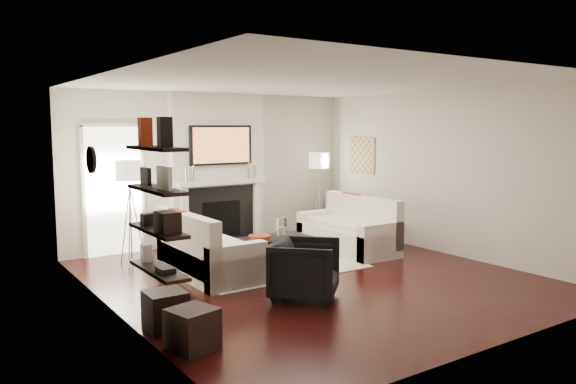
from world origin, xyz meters
TOP-DOWN VIEW (x-y plane):
  - room_envelope at (0.00, 0.00)m, footprint 6.00×6.00m
  - chimney_breast at (0.00, 2.88)m, footprint 1.80×0.25m
  - fireplace_surround at (0.00, 2.74)m, footprint 1.30×0.02m
  - firebox at (0.00, 2.73)m, footprint 0.75×0.02m
  - mantel_pilaster_l at (-0.72, 2.71)m, footprint 0.12×0.08m
  - mantel_pilaster_r at (0.72, 2.71)m, footprint 0.12×0.08m
  - mantel_shelf at (0.00, 2.69)m, footprint 1.70×0.18m
  - tv_body at (0.00, 2.71)m, footprint 1.20×0.06m
  - tv_screen at (0.00, 2.68)m, footprint 1.10×0.00m
  - candlestick_l_tall at (-0.55, 2.70)m, footprint 0.04×0.04m
  - candlestick_l_short at (-0.68, 2.70)m, footprint 0.04×0.04m
  - candlestick_r_tall at (0.55, 2.70)m, footprint 0.04×0.04m
  - candlestick_r_short at (0.68, 2.70)m, footprint 0.04×0.04m
  - hallway_panel at (-1.85, 2.98)m, footprint 0.90×0.02m
  - door_trim_l at (-2.33, 2.96)m, footprint 0.06×0.06m
  - door_trim_r at (-1.37, 2.96)m, footprint 0.06×0.06m
  - door_trim_top at (-1.85, 2.96)m, footprint 1.02×0.06m
  - rug at (-0.17, 0.95)m, footprint 2.60×2.00m
  - loveseat_left_base at (-1.16, 0.89)m, footprint 0.85×1.80m
  - loveseat_left_back at (-1.49, 0.89)m, footprint 0.18×1.80m
  - loveseat_left_arm_n at (-1.16, 0.08)m, footprint 0.85×0.18m
  - loveseat_left_arm_s at (-1.16, 1.70)m, footprint 0.85×0.18m
  - loveseat_left_cushion at (-1.11, 0.89)m, footprint 0.63×1.44m
  - pillow_left_orange at (-1.49, 1.19)m, footprint 0.10×0.42m
  - pillow_left_charcoal at (-1.49, 0.59)m, footprint 0.10×0.40m
  - loveseat_right_base at (1.48, 1.00)m, footprint 0.85×1.80m
  - loveseat_right_back at (1.82, 1.00)m, footprint 0.18×1.80m
  - loveseat_right_arm_n at (1.48, 0.19)m, footprint 0.85×0.18m
  - loveseat_right_arm_s at (1.48, 1.81)m, footprint 0.85×0.18m
  - loveseat_right_cushion at (1.43, 1.00)m, footprint 0.63×1.44m
  - pillow_right_orange at (1.82, 1.30)m, footprint 0.10×0.42m
  - pillow_right_charcoal at (1.82, 0.70)m, footprint 0.10×0.40m
  - coffee_table at (-0.02, 0.97)m, footprint 1.10×0.55m
  - coffee_leg_nw at (-0.52, 0.75)m, footprint 0.02×0.02m
  - coffee_leg_ne at (0.48, 0.75)m, footprint 0.02×0.02m
  - coffee_leg_sw at (-0.52, 1.19)m, footprint 0.02×0.02m
  - coffee_leg_se at (0.48, 1.19)m, footprint 0.02×0.02m
  - hurricane_glass at (0.13, 0.97)m, footprint 0.18×0.18m
  - hurricane_candle at (0.13, 0.97)m, footprint 0.09×0.09m
  - copper_bowl at (-0.27, 0.97)m, footprint 0.34×0.34m
  - armchair at (-0.65, -0.73)m, footprint 1.07×1.07m
  - lamp_left_post at (-1.85, 2.15)m, footprint 0.02×0.02m
  - lamp_left_shade at (-1.85, 2.15)m, footprint 0.40×0.40m
  - lamp_left_leg_a at (-1.74, 2.15)m, footprint 0.25×0.02m
  - lamp_left_leg_b at (-1.91, 2.24)m, footprint 0.14×0.22m
  - lamp_left_leg_c at (-1.91, 2.05)m, footprint 0.14×0.22m
  - lamp_right_post at (2.05, 2.54)m, footprint 0.02×0.02m
  - lamp_right_shade at (2.05, 2.54)m, footprint 0.40×0.40m
  - lamp_right_leg_a at (2.16, 2.54)m, footprint 0.25×0.02m
  - lamp_right_leg_b at (2.00, 2.63)m, footprint 0.14×0.22m
  - lamp_right_leg_c at (1.99, 2.44)m, footprint 0.14×0.22m
  - console_top at (2.57, 1.99)m, footprint 0.35×1.20m
  - console_leg_n at (2.57, 1.44)m, footprint 0.30×0.04m
  - console_leg_s at (2.57, 2.54)m, footprint 0.30×0.04m
  - wall_art at (2.73, 2.05)m, footprint 0.03×0.70m
  - shelf_bottom at (-2.62, -1.00)m, footprint 0.25×1.00m
  - shelf_lower at (-2.62, -1.00)m, footprint 0.25×1.00m
  - shelf_upper at (-2.62, -1.00)m, footprint 0.25×1.00m
  - shelf_top at (-2.62, -1.00)m, footprint 0.25×1.00m
  - decor_magfile_a at (-2.62, -1.24)m, footprint 0.12×0.10m
  - decor_magfile_b at (-2.62, -0.73)m, footprint 0.12×0.10m
  - decor_frame_a at (-2.62, -1.20)m, footprint 0.04×0.30m
  - decor_frame_b at (-2.62, -0.70)m, footprint 0.04×0.22m
  - decor_wine_rack at (-2.62, -1.26)m, footprint 0.18×0.25m
  - decor_box_small at (-2.62, -0.77)m, footprint 0.15×0.12m
  - decor_books at (-2.62, -1.17)m, footprint 0.14×0.20m
  - decor_box_tall at (-2.62, -0.66)m, footprint 0.10×0.10m
  - clock_rim at (-2.73, 0.90)m, footprint 0.04×0.34m
  - clock_face at (-2.71, 0.90)m, footprint 0.01×0.29m
  - ottoman_near at (-2.47, -0.76)m, footprint 0.41×0.41m
  - ottoman_far at (-2.47, -1.43)m, footprint 0.48×0.48m

SIDE VIEW (x-z plane):
  - rug at x=-0.17m, z-range 0.00..0.01m
  - coffee_leg_nw at x=-0.52m, z-range 0.00..0.38m
  - coffee_leg_ne at x=0.48m, z-range 0.00..0.38m
  - coffee_leg_sw at x=-0.52m, z-range 0.00..0.38m
  - coffee_leg_se at x=0.48m, z-range 0.00..0.38m
  - ottoman_near at x=-2.47m, z-range 0.00..0.40m
  - ottoman_far at x=-2.47m, z-range 0.00..0.40m
  - loveseat_left_base at x=-1.16m, z-range 0.00..0.42m
  - loveseat_right_base at x=1.48m, z-range 0.00..0.42m
  - loveseat_left_arm_n at x=-1.16m, z-range 0.00..0.60m
  - loveseat_left_arm_s at x=-1.16m, z-range 0.00..0.60m
  - loveseat_right_arm_n at x=1.48m, z-range 0.00..0.60m
  - loveseat_right_arm_s at x=1.48m, z-range 0.00..0.60m
  - console_leg_n at x=2.57m, z-range 0.00..0.71m
  - console_leg_s at x=2.57m, z-range 0.00..0.71m
  - coffee_table at x=-0.02m, z-range 0.38..0.42m
  - armchair at x=-0.65m, z-range 0.00..0.80m
  - copper_bowl at x=-0.27m, z-range 0.42..0.47m
  - firebox at x=0.00m, z-range 0.12..0.78m
  - loveseat_left_cushion at x=-1.11m, z-range 0.42..0.52m
  - loveseat_right_cushion at x=1.43m, z-range 0.42..0.52m
  - hurricane_candle at x=0.13m, z-range 0.43..0.56m
  - fireplace_surround at x=0.00m, z-range 0.00..1.04m
  - loveseat_left_back at x=-1.49m, z-range 0.13..0.93m
  - loveseat_right_back at x=1.82m, z-range 0.13..0.93m
  - mantel_pilaster_l at x=-0.72m, z-range 0.00..1.10m
  - mantel_pilaster_r at x=0.72m, z-range 0.00..1.10m
  - hurricane_glass at x=0.13m, z-range 0.40..0.72m
  - lamp_left_leg_a at x=-1.74m, z-range -0.02..1.22m
  - lamp_left_leg_b at x=-1.91m, z-range -0.02..1.22m
  - lamp_left_leg_c at x=-1.91m, z-range -0.02..1.22m
  - lamp_right_leg_a at x=2.16m, z-range -0.02..1.22m
  - lamp_right_leg_b at x=2.00m, z-range -0.02..1.22m
  - lamp_right_leg_c at x=1.99m, z-range -0.02..1.22m
  - lamp_left_post at x=-1.85m, z-range 0.00..1.20m
  - lamp_right_post at x=2.05m, z-range 0.00..1.20m
  - shelf_bottom at x=-2.62m, z-range 0.68..0.72m
  - pillow_left_charcoal at x=-1.49m, z-range 0.52..0.92m
  - pillow_right_charcoal at x=1.82m, z-range 0.52..0.92m
  - pillow_left_orange at x=-1.49m, z-range 0.52..0.94m
  - pillow_right_orange at x=1.82m, z-range 0.52..0.94m
  - console_top at x=2.57m, z-range 0.71..0.75m
  - decor_books at x=-2.62m, z-range 0.72..0.77m
  - decor_box_tall at x=-2.62m, z-range 0.72..0.90m
  - door_trim_l at x=-2.33m, z-range -0.03..2.13m
  - door_trim_r at x=-1.37m, z-range -0.03..2.13m
  - hallway_panel at x=-1.85m, z-range 0.00..2.10m
  - shelf_lower at x=-2.62m, z-range 1.08..1.12m
  - mantel_shelf at x=0.00m, z-range 1.09..1.16m
  - decor_box_small at x=-2.62m, z-range 1.12..1.24m
  - decor_wine_rack at x=-2.62m, z-range 1.12..1.32m
  - candlestick_l_short at x=-0.68m, z-range 1.15..1.40m
  - candlestick_r_short at x=0.68m, z-range 1.15..1.40m
  - candlestick_l_tall at x=-0.55m, z-range 1.16..1.45m
  - candlestick_r_tall at x=0.55m, z-range 1.16..1.45m
  - room_envelope at x=0.00m, z-range -1.65..4.35m
  - chimney_breast at x=0.00m, z-range 0.00..2.70m
  - lamp_left_shade at x=-1.85m, z-range 1.30..1.60m
  - lamp_right_shade at x=2.05m, z-range 1.30..1.60m
  - shelf_upper at x=-2.62m, z-range 1.48..1.52m
  - wall_art at x=2.73m, z-range 1.20..1.90m
  - decor_frame_b at x=-2.62m, z-range 1.52..1.70m
  - decor_frame_a at x=-2.62m, z-range 1.52..1.74m
  - clock_rim at x=-2.73m, z-range 1.53..1.87m
  - clock_face at x=-2.71m, z-range 1.55..1.84m
  - tv_screen at x=0.00m, z-range 1.47..2.09m
  - tv_body at x=0.00m, z-range 1.43..2.13m
  - shelf_top at x=-2.62m, z-range 1.88..1.92m
  - decor_magfile_a at x=-2.62m, z-range 1.92..2.20m
  - decor_magfile_b at x=-2.62m, z-range 1.92..2.20m
  - door_trim_top at x=-1.85m, z-range 2.10..2.16m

